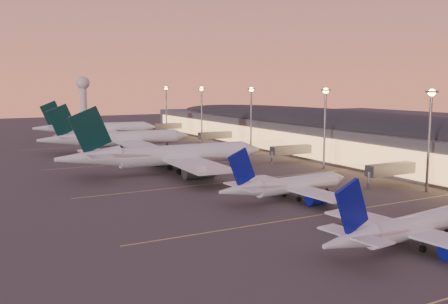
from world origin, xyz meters
The scene contains 11 objects.
ground centered at (0.00, 0.00, 0.00)m, with size 700.00×700.00×0.00m, color #3C3A38.
airliner_narrow_south centered at (-4.37, -28.70, 3.44)m, with size 37.24×33.47×13.29m.
airliner_narrow_north centered at (-0.48, 9.40, 3.43)m, with size 37.11×33.19×13.26m.
airliner_wide_near centered at (-11.67, 56.45, 5.41)m, with size 65.59×59.68×21.01m.
airliner_wide_mid centered at (-10.40, 112.70, 5.08)m, with size 61.58×56.00×19.73m.
airliner_wide_far centered at (-5.39, 165.99, 4.96)m, with size 60.14×55.45×19.28m.
terminal_building centered at (61.84, 72.47, 8.78)m, with size 56.35×255.00×17.46m.
light_masts centered at (36.00, 65.00, 17.55)m, with size 2.20×217.20×25.90m.
radar_tower centered at (10.00, 260.00, 21.87)m, with size 9.00×9.00×32.50m.
lane_markings centered at (0.00, 40.00, 0.01)m, with size 90.00×180.36×0.00m.
baggage_tug_c centered at (13.49, 4.33, 0.56)m, with size 4.30×3.52×1.22m.
Camera 1 is at (-68.17, -84.40, 26.99)m, focal length 40.00 mm.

